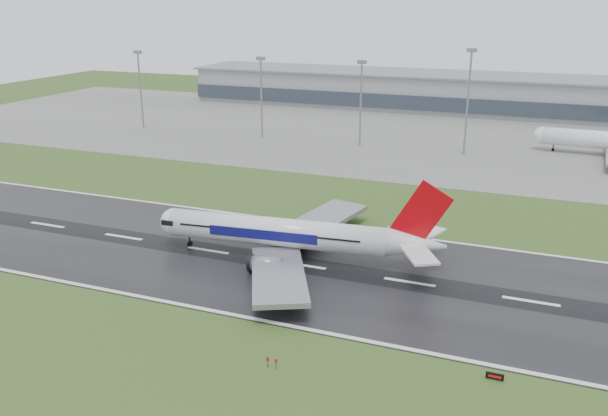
% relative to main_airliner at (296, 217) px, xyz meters
% --- Properties ---
extents(ground, '(520.00, 520.00, 0.00)m').
position_rel_main_airliner_xyz_m(ground, '(2.52, -2.86, -8.31)').
color(ground, '#2F4B1B').
rests_on(ground, ground).
extents(runway, '(400.00, 45.00, 0.10)m').
position_rel_main_airliner_xyz_m(runway, '(2.52, -2.86, -8.26)').
color(runway, black).
rests_on(runway, ground).
extents(apron, '(400.00, 130.00, 0.08)m').
position_rel_main_airliner_xyz_m(apron, '(2.52, 122.14, -8.27)').
color(apron, slate).
rests_on(apron, ground).
extents(terminal, '(240.00, 36.00, 15.00)m').
position_rel_main_airliner_xyz_m(terminal, '(2.52, 182.14, -0.81)').
color(terminal, gray).
rests_on(terminal, ground).
extents(main_airliner, '(60.71, 58.35, 16.41)m').
position_rel_main_airliner_xyz_m(main_airliner, '(0.00, 0.00, 0.00)').
color(main_airliner, silver).
rests_on(main_airliner, runway).
extents(runway_sign, '(2.29, 0.84, 1.04)m').
position_rel_main_airliner_xyz_m(runway_sign, '(39.10, -27.96, -7.79)').
color(runway_sign, black).
rests_on(runway_sign, ground).
extents(floodmast_0, '(0.64, 0.64, 27.73)m').
position_rel_main_airliner_xyz_m(floodmast_0, '(-102.71, 97.14, 5.56)').
color(floodmast_0, gray).
rests_on(floodmast_0, ground).
extents(floodmast_1, '(0.64, 0.64, 27.03)m').
position_rel_main_airliner_xyz_m(floodmast_1, '(-52.42, 97.14, 5.21)').
color(floodmast_1, gray).
rests_on(floodmast_1, ground).
extents(floodmast_2, '(0.64, 0.64, 27.05)m').
position_rel_main_airliner_xyz_m(floodmast_2, '(-16.30, 97.14, 5.22)').
color(floodmast_2, gray).
rests_on(floodmast_2, ground).
extents(floodmast_3, '(0.64, 0.64, 31.69)m').
position_rel_main_airliner_xyz_m(floodmast_3, '(18.06, 97.14, 7.54)').
color(floodmast_3, gray).
rests_on(floodmast_3, ground).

